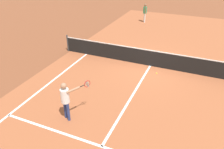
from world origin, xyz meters
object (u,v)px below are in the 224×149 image
(net, at_px, (151,58))
(player_near, at_px, (66,97))
(tennis_ball_near_net, at_px, (157,73))
(player_far, at_px, (145,11))

(net, relative_size, player_near, 6.77)
(net, height_order, tennis_ball_near_net, net)
(net, xyz_separation_m, player_far, (-2.71, 8.29, 0.50))
(player_far, distance_m, tennis_ball_near_net, 9.67)
(player_near, distance_m, player_far, 13.95)
(player_near, relative_size, player_far, 1.00)
(player_far, xyz_separation_m, tennis_ball_near_net, (3.26, -9.06, -0.96))
(net, bearing_deg, player_far, 108.09)
(player_far, bearing_deg, player_near, -86.30)
(player_near, height_order, tennis_ball_near_net, player_near)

